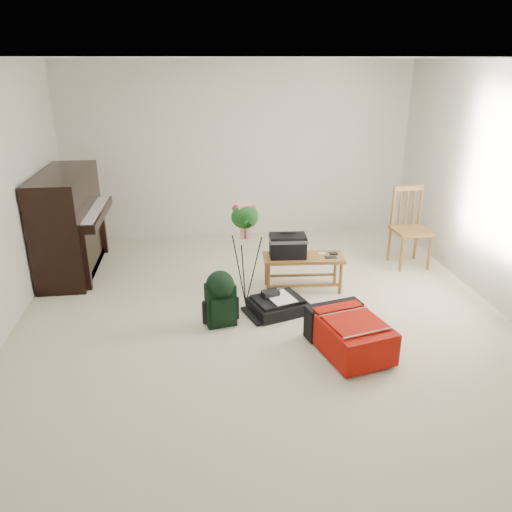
{
  "coord_description": "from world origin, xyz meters",
  "views": [
    {
      "loc": [
        -0.63,
        -4.45,
        2.49
      ],
      "look_at": [
        -0.04,
        0.35,
        0.58
      ],
      "focal_mm": 35.0,
      "sensor_mm": 36.0,
      "label": 1
    }
  ],
  "objects": [
    {
      "name": "bench",
      "position": [
        0.42,
        0.71,
        0.49
      ],
      "size": [
        0.93,
        0.42,
        0.7
      ],
      "rotation": [
        0.0,
        0.0,
        -0.06
      ],
      "color": "#915E2F",
      "rests_on": "floor"
    },
    {
      "name": "wall_back",
      "position": [
        0.0,
        2.75,
        1.25
      ],
      "size": [
        5.0,
        0.04,
        2.5
      ],
      "primitive_type": "cube",
      "color": "beige",
      "rests_on": "floor"
    },
    {
      "name": "flower_stand",
      "position": [
        -0.15,
        0.39,
        0.57
      ],
      "size": [
        0.43,
        0.43,
        1.16
      ],
      "rotation": [
        0.0,
        0.0,
        0.21
      ],
      "color": "black",
      "rests_on": "floor"
    },
    {
      "name": "dining_chair",
      "position": [
        2.05,
        1.29,
        0.49
      ],
      "size": [
        0.46,
        0.46,
        1.01
      ],
      "rotation": [
        0.0,
        0.0,
        0.05
      ],
      "color": "#915E2F",
      "rests_on": "floor"
    },
    {
      "name": "green_backpack",
      "position": [
        -0.44,
        -0.01,
        0.32
      ],
      "size": [
        0.32,
        0.29,
        0.58
      ],
      "rotation": [
        0.0,
        0.0,
        0.18
      ],
      "color": "black",
      "rests_on": "floor"
    },
    {
      "name": "red_suitcase",
      "position": [
        0.69,
        -0.6,
        0.18
      ],
      "size": [
        0.7,
        0.9,
        0.34
      ],
      "rotation": [
        0.0,
        0.0,
        0.25
      ],
      "color": "#A50B07",
      "rests_on": "floor"
    },
    {
      "name": "ceiling",
      "position": [
        0.0,
        0.0,
        2.5
      ],
      "size": [
        5.0,
        5.5,
        0.01
      ],
      "primitive_type": "cube",
      "color": "white",
      "rests_on": "wall_back"
    },
    {
      "name": "floor",
      "position": [
        0.0,
        0.0,
        0.0
      ],
      "size": [
        5.0,
        5.5,
        0.01
      ],
      "primitive_type": "cube",
      "color": "beige",
      "rests_on": "ground"
    },
    {
      "name": "black_duffel",
      "position": [
        0.17,
        0.18,
        0.08
      ],
      "size": [
        0.66,
        0.59,
        0.23
      ],
      "rotation": [
        0.0,
        0.0,
        0.32
      ],
      "color": "black",
      "rests_on": "floor"
    },
    {
      "name": "piano",
      "position": [
        -2.19,
        1.6,
        0.6
      ],
      "size": [
        0.71,
        1.5,
        1.25
      ],
      "color": "black",
      "rests_on": "floor"
    }
  ]
}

